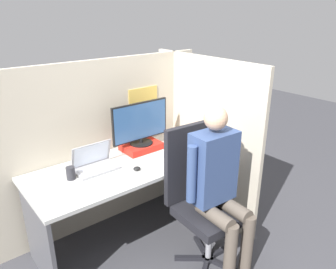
# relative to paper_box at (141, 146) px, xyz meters

# --- Properties ---
(ground_plane) EXTENTS (12.00, 12.00, 0.00)m
(ground_plane) POSITION_rel_paper_box_xyz_m (-0.28, -0.54, -0.77)
(ground_plane) COLOR #3D3D42
(cubicle_panel_back) EXTENTS (2.14, 0.05, 1.57)m
(cubicle_panel_back) POSITION_rel_paper_box_xyz_m (-0.28, 0.21, 0.02)
(cubicle_panel_back) COLOR #B7AD99
(cubicle_panel_back) RESTS_ON ground
(cubicle_panel_right) EXTENTS (0.04, 1.37, 1.57)m
(cubicle_panel_right) POSITION_rel_paper_box_xyz_m (0.56, -0.25, 0.02)
(cubicle_panel_right) COLOR #B7AD99
(cubicle_panel_right) RESTS_ON ground
(desk) EXTENTS (1.64, 0.72, 0.74)m
(desk) POSITION_rel_paper_box_xyz_m (-0.28, -0.18, -0.20)
(desk) COLOR #B7B7B2
(desk) RESTS_ON ground
(paper_box) EXTENTS (0.35, 0.25, 0.06)m
(paper_box) POSITION_rel_paper_box_xyz_m (0.00, 0.00, 0.00)
(paper_box) COLOR red
(paper_box) RESTS_ON desk
(monitor) EXTENTS (0.58, 0.21, 0.39)m
(monitor) POSITION_rel_paper_box_xyz_m (0.00, 0.00, 0.23)
(monitor) COLOR black
(monitor) RESTS_ON paper_box
(laptop) EXTENTS (0.34, 0.21, 0.22)m
(laptop) POSITION_rel_paper_box_xyz_m (-0.52, -0.09, 0.01)
(laptop) COLOR #99999E
(laptop) RESTS_ON desk
(mouse) EXTENTS (0.06, 0.05, 0.03)m
(mouse) POSITION_rel_paper_box_xyz_m (-0.27, -0.32, -0.02)
(mouse) COLOR black
(mouse) RESTS_ON desk
(stapler) EXTENTS (0.05, 0.13, 0.06)m
(stapler) POSITION_rel_paper_box_xyz_m (0.44, -0.15, -0.00)
(stapler) COLOR #A31919
(stapler) RESTS_ON desk
(carrot_toy) EXTENTS (0.04, 0.15, 0.04)m
(carrot_toy) POSITION_rel_paper_box_xyz_m (0.07, -0.44, -0.01)
(carrot_toy) COLOR orange
(carrot_toy) RESTS_ON desk
(office_chair) EXTENTS (0.53, 0.57, 1.13)m
(office_chair) POSITION_rel_paper_box_xyz_m (0.06, -0.74, -0.19)
(office_chair) COLOR black
(office_chair) RESTS_ON ground
(person) EXTENTS (0.48, 0.45, 1.34)m
(person) POSITION_rel_paper_box_xyz_m (0.07, -0.91, 0.00)
(person) COLOR brown
(person) RESTS_ON ground
(coffee_mug) EXTENTS (0.07, 0.07, 0.08)m
(coffee_mug) POSITION_rel_paper_box_xyz_m (0.42, 0.02, 0.01)
(coffee_mug) COLOR #A3332D
(coffee_mug) RESTS_ON desk
(pen_cup) EXTENTS (0.07, 0.07, 0.10)m
(pen_cup) POSITION_rel_paper_box_xyz_m (-0.74, -0.13, 0.02)
(pen_cup) COLOR #28282D
(pen_cup) RESTS_ON desk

